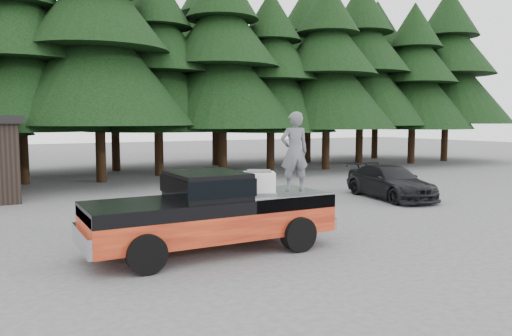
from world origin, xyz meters
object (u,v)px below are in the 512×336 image
air_compressor (259,184)px  man_on_bed (294,152)px  pickup_truck (211,224)px  parked_car (390,182)px

air_compressor → man_on_bed: size_ratio=0.37×
air_compressor → man_on_bed: man_on_bed is taller
pickup_truck → parked_car: 10.42m
pickup_truck → man_on_bed: size_ratio=2.98×
pickup_truck → parked_car: size_ratio=1.32×
pickup_truck → air_compressor: 1.52m
pickup_truck → air_compressor: bearing=-9.6°
air_compressor → parked_car: bearing=51.6°
air_compressor → parked_car: air_compressor is taller
man_on_bed → parked_car: 8.69m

